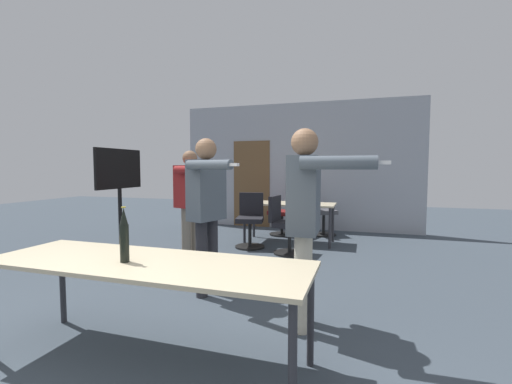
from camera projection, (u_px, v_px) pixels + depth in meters
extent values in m
cube|color=#A3A8B2|center=(297.00, 166.00, 7.91)|extent=(5.47, 0.10, 2.89)
cube|color=brown|center=(252.00, 184.00, 8.22)|extent=(0.90, 0.02, 2.05)
cube|color=#C6B793|center=(146.00, 263.00, 2.43)|extent=(2.37, 0.76, 0.03)
cylinder|color=#2D2D33|center=(293.00, 366.00, 1.82)|extent=(0.05, 0.05, 0.72)
cylinder|color=#2D2D33|center=(63.00, 284.00, 3.10)|extent=(0.05, 0.05, 0.72)
cylinder|color=#2D2D33|center=(311.00, 316.00, 2.42)|extent=(0.05, 0.05, 0.72)
cube|color=#C6B793|center=(289.00, 204.00, 6.44)|extent=(1.70, 0.69, 0.03)
cylinder|color=#2D2D33|center=(244.00, 224.00, 6.43)|extent=(0.05, 0.05, 0.72)
cylinder|color=#2D2D33|center=(330.00, 228.00, 5.95)|extent=(0.05, 0.05, 0.72)
cylinder|color=#2D2D33|center=(254.00, 219.00, 6.98)|extent=(0.05, 0.05, 0.72)
cylinder|color=#2D2D33|center=(333.00, 223.00, 6.50)|extent=(0.05, 0.05, 0.72)
cube|color=black|center=(121.00, 255.00, 5.45)|extent=(0.44, 0.56, 0.03)
cylinder|color=black|center=(121.00, 222.00, 5.42)|extent=(0.06, 0.06, 1.06)
cube|color=black|center=(119.00, 169.00, 5.36)|extent=(0.04, 1.01, 0.62)
cube|color=black|center=(118.00, 169.00, 5.36)|extent=(0.01, 0.93, 0.55)
cylinder|color=beige|center=(305.00, 277.00, 3.10)|extent=(0.13, 0.13, 0.85)
cylinder|color=beige|center=(302.00, 284.00, 2.92)|extent=(0.13, 0.13, 0.85)
cube|color=#4C5660|center=(304.00, 195.00, 2.95)|extent=(0.26, 0.45, 0.67)
sphere|color=#936B4C|center=(305.00, 142.00, 2.92)|extent=(0.23, 0.23, 0.23)
cylinder|color=#4C5660|center=(308.00, 194.00, 3.22)|extent=(0.11, 0.11, 0.58)
cylinder|color=#4C5660|center=(338.00, 163.00, 2.60)|extent=(0.58, 0.13, 0.11)
cube|color=white|center=(382.00, 162.00, 2.51)|extent=(0.12, 0.04, 0.03)
cylinder|color=#28282D|center=(212.00, 256.00, 3.86)|extent=(0.12, 0.12, 0.84)
cylinder|color=#28282D|center=(202.00, 259.00, 3.72)|extent=(0.12, 0.12, 0.84)
cube|color=#4C5660|center=(206.00, 190.00, 3.73)|extent=(0.35, 0.46, 0.66)
sphere|color=#936B4C|center=(206.00, 149.00, 3.70)|extent=(0.23, 0.23, 0.23)
cylinder|color=#4C5660|center=(222.00, 190.00, 3.94)|extent=(0.10, 0.10, 0.57)
cylinder|color=#4C5660|center=(209.00, 165.00, 3.34)|extent=(0.57, 0.28, 0.10)
cube|color=white|center=(233.00, 165.00, 3.16)|extent=(0.13, 0.07, 0.03)
cylinder|color=slate|center=(195.00, 232.00, 5.38)|extent=(0.14, 0.14, 0.81)
cylinder|color=slate|center=(186.00, 234.00, 5.22)|extent=(0.14, 0.14, 0.81)
cube|color=maroon|center=(190.00, 186.00, 5.25)|extent=(0.38, 0.51, 0.64)
sphere|color=#936B4C|center=(190.00, 158.00, 5.22)|extent=(0.22, 0.22, 0.22)
cylinder|color=maroon|center=(203.00, 187.00, 5.48)|extent=(0.11, 0.11, 0.55)
cylinder|color=maroon|center=(189.00, 170.00, 4.84)|extent=(0.56, 0.27, 0.11)
cube|color=white|center=(205.00, 170.00, 4.67)|extent=(0.13, 0.07, 0.03)
cylinder|color=black|center=(289.00, 253.00, 5.61)|extent=(0.52, 0.52, 0.03)
cylinder|color=black|center=(290.00, 239.00, 5.60)|extent=(0.06, 0.06, 0.42)
cube|color=black|center=(290.00, 224.00, 5.58)|extent=(0.51, 0.51, 0.08)
cube|color=black|center=(275.00, 208.00, 5.67)|extent=(0.11, 0.44, 0.42)
cylinder|color=black|center=(282.00, 234.00, 7.19)|extent=(0.52, 0.52, 0.03)
cylinder|color=black|center=(282.00, 224.00, 7.18)|extent=(0.06, 0.06, 0.41)
cube|color=maroon|center=(282.00, 213.00, 7.16)|extent=(0.58, 0.58, 0.08)
cube|color=maroon|center=(293.00, 201.00, 6.99)|extent=(0.19, 0.43, 0.42)
cylinder|color=black|center=(250.00, 247.00, 6.06)|extent=(0.52, 0.52, 0.03)
cylinder|color=black|center=(250.00, 234.00, 6.05)|extent=(0.06, 0.06, 0.43)
cube|color=black|center=(250.00, 220.00, 6.03)|extent=(0.55, 0.55, 0.08)
cube|color=black|center=(251.00, 204.00, 6.27)|extent=(0.44, 0.15, 0.42)
cylinder|color=black|center=(323.00, 234.00, 7.17)|extent=(0.52, 0.52, 0.03)
cylinder|color=black|center=(324.00, 224.00, 7.16)|extent=(0.06, 0.06, 0.43)
cube|color=#4C4C51|center=(324.00, 212.00, 7.14)|extent=(0.62, 0.62, 0.08)
cube|color=#4C4C51|center=(312.00, 200.00, 7.08)|extent=(0.25, 0.42, 0.42)
cylinder|color=black|center=(124.00, 243.00, 2.40)|extent=(0.06, 0.06, 0.27)
cone|color=black|center=(124.00, 216.00, 2.38)|extent=(0.06, 0.06, 0.12)
cylinder|color=gold|center=(123.00, 207.00, 2.38)|extent=(0.03, 0.03, 0.01)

